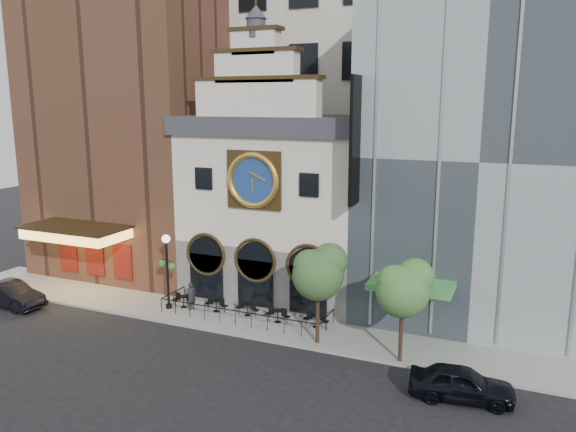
# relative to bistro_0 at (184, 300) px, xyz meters

# --- Properties ---
(ground) EXTENTS (120.00, 120.00, 0.00)m
(ground) POSITION_rel_bistro_0_xyz_m (4.51, -2.50, -0.61)
(ground) COLOR black
(ground) RESTS_ON ground
(sidewalk) EXTENTS (44.00, 5.00, 0.15)m
(sidewalk) POSITION_rel_bistro_0_xyz_m (4.51, 0.00, -0.54)
(sidewalk) COLOR gray
(sidewalk) RESTS_ON ground
(clock_building) EXTENTS (12.60, 8.78, 18.65)m
(clock_building) POSITION_rel_bistro_0_xyz_m (4.51, 5.33, 6.07)
(clock_building) COLOR #605E5B
(clock_building) RESTS_ON ground
(theater_building) EXTENTS (14.00, 15.60, 25.00)m
(theater_building) POSITION_rel_bistro_0_xyz_m (-8.49, 7.46, 11.99)
(theater_building) COLOR #563124
(theater_building) RESTS_ON ground
(retail_building) EXTENTS (14.00, 14.40, 20.00)m
(retail_building) POSITION_rel_bistro_0_xyz_m (17.50, 7.49, 9.53)
(retail_building) COLOR gray
(retail_building) RESTS_ON ground
(office_tower) EXTENTS (20.00, 16.00, 40.00)m
(office_tower) POSITION_rel_bistro_0_xyz_m (4.51, 17.50, 19.39)
(office_tower) COLOR silver
(office_tower) RESTS_ON ground
(cafe_railing) EXTENTS (10.60, 2.60, 0.90)m
(cafe_railing) POSITION_rel_bistro_0_xyz_m (4.51, 0.00, -0.01)
(cafe_railing) COLOR black
(cafe_railing) RESTS_ON sidewalk
(bistro_0) EXTENTS (1.58, 0.68, 0.90)m
(bistro_0) POSITION_rel_bistro_0_xyz_m (0.00, 0.00, 0.00)
(bistro_0) COLOR black
(bistro_0) RESTS_ON sidewalk
(bistro_1) EXTENTS (1.58, 0.68, 0.90)m
(bistro_1) POSITION_rel_bistro_0_xyz_m (2.32, 0.19, 0.00)
(bistro_1) COLOR black
(bistro_1) RESTS_ON sidewalk
(bistro_2) EXTENTS (1.58, 0.68, 0.90)m
(bistro_2) POSITION_rel_bistro_0_xyz_m (4.46, 0.34, 0.00)
(bistro_2) COLOR black
(bistro_2) RESTS_ON sidewalk
(bistro_3) EXTENTS (1.58, 0.68, 0.90)m
(bistro_3) POSITION_rel_bistro_0_xyz_m (6.65, 0.11, 0.00)
(bistro_3) COLOR black
(bistro_3) RESTS_ON sidewalk
(bistro_4) EXTENTS (1.58, 0.68, 0.90)m
(bistro_4) POSITION_rel_bistro_0_xyz_m (9.05, 0.31, 0.00)
(bistro_4) COLOR black
(bistro_4) RESTS_ON sidewalk
(car_right) EXTENTS (4.84, 2.42, 1.58)m
(car_right) POSITION_rel_bistro_0_xyz_m (17.87, -4.57, 0.18)
(car_right) COLOR black
(car_right) RESTS_ON ground
(car_left) EXTENTS (5.13, 2.14, 1.65)m
(car_left) POSITION_rel_bistro_0_xyz_m (-10.75, -4.04, 0.21)
(car_left) COLOR black
(car_left) RESTS_ON ground
(pedestrian) EXTENTS (0.62, 0.77, 1.82)m
(pedestrian) POSITION_rel_bistro_0_xyz_m (0.73, -0.15, 0.45)
(pedestrian) COLOR black
(pedestrian) RESTS_ON sidewalk
(lamppost) EXTENTS (1.50, 0.84, 4.88)m
(lamppost) POSITION_rel_bistro_0_xyz_m (-0.80, -0.50, 2.55)
(lamppost) COLOR black
(lamppost) RESTS_ON sidewalk
(tree_left) EXTENTS (2.93, 2.82, 5.65)m
(tree_left) POSITION_rel_bistro_0_xyz_m (9.92, -1.65, 3.68)
(tree_left) COLOR #382619
(tree_left) RESTS_ON sidewalk
(tree_right) EXTENTS (2.82, 2.71, 5.43)m
(tree_right) POSITION_rel_bistro_0_xyz_m (14.60, -2.06, 3.52)
(tree_right) COLOR #382619
(tree_right) RESTS_ON sidewalk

